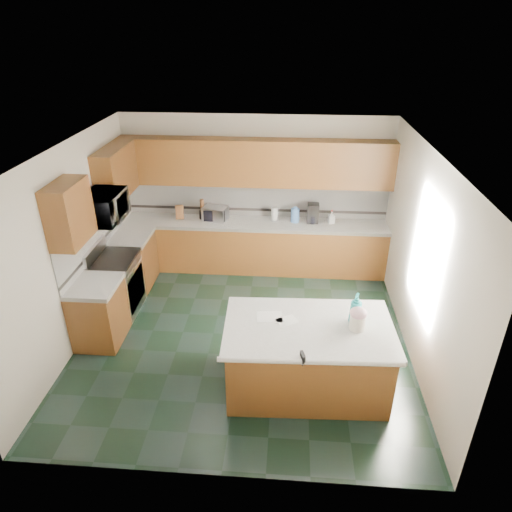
# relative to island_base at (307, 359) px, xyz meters

# --- Properties ---
(floor) EXTENTS (4.60, 4.60, 0.00)m
(floor) POSITION_rel_island_base_xyz_m (-0.87, 0.97, -0.43)
(floor) COLOR black
(floor) RESTS_ON ground
(ceiling) EXTENTS (4.60, 4.60, 0.00)m
(ceiling) POSITION_rel_island_base_xyz_m (-0.87, 0.97, 2.27)
(ceiling) COLOR white
(ceiling) RESTS_ON ground
(wall_back) EXTENTS (4.60, 0.04, 2.70)m
(wall_back) POSITION_rel_island_base_xyz_m (-0.87, 3.29, 0.92)
(wall_back) COLOR silver
(wall_back) RESTS_ON ground
(wall_front) EXTENTS (4.60, 0.04, 2.70)m
(wall_front) POSITION_rel_island_base_xyz_m (-0.87, -1.35, 0.92)
(wall_front) COLOR silver
(wall_front) RESTS_ON ground
(wall_left) EXTENTS (0.04, 4.60, 2.70)m
(wall_left) POSITION_rel_island_base_xyz_m (-3.19, 0.97, 0.92)
(wall_left) COLOR silver
(wall_left) RESTS_ON ground
(wall_right) EXTENTS (0.04, 4.60, 2.70)m
(wall_right) POSITION_rel_island_base_xyz_m (1.45, 0.97, 0.92)
(wall_right) COLOR silver
(wall_right) RESTS_ON ground
(back_base_cab) EXTENTS (4.60, 0.60, 0.86)m
(back_base_cab) POSITION_rel_island_base_xyz_m (-0.87, 2.97, 0.00)
(back_base_cab) COLOR black
(back_base_cab) RESTS_ON ground
(back_countertop) EXTENTS (4.60, 0.64, 0.06)m
(back_countertop) POSITION_rel_island_base_xyz_m (-0.87, 2.97, 0.46)
(back_countertop) COLOR white
(back_countertop) RESTS_ON back_base_cab
(back_upper_cab) EXTENTS (4.60, 0.33, 0.78)m
(back_upper_cab) POSITION_rel_island_base_xyz_m (-0.87, 3.10, 1.51)
(back_upper_cab) COLOR black
(back_upper_cab) RESTS_ON wall_back
(back_backsplash) EXTENTS (4.60, 0.02, 0.63)m
(back_backsplash) POSITION_rel_island_base_xyz_m (-0.87, 3.25, 0.81)
(back_backsplash) COLOR silver
(back_backsplash) RESTS_ON back_countertop
(back_accent_band) EXTENTS (4.60, 0.01, 0.05)m
(back_accent_band) POSITION_rel_island_base_xyz_m (-0.87, 3.25, 0.61)
(back_accent_band) COLOR black
(back_accent_band) RESTS_ON back_countertop
(left_base_cab_rear) EXTENTS (0.60, 0.82, 0.86)m
(left_base_cab_rear) POSITION_rel_island_base_xyz_m (-2.87, 2.26, 0.00)
(left_base_cab_rear) COLOR black
(left_base_cab_rear) RESTS_ON ground
(left_counter_rear) EXTENTS (0.64, 0.82, 0.06)m
(left_counter_rear) POSITION_rel_island_base_xyz_m (-2.87, 2.26, 0.46)
(left_counter_rear) COLOR white
(left_counter_rear) RESTS_ON left_base_cab_rear
(left_base_cab_front) EXTENTS (0.60, 0.72, 0.86)m
(left_base_cab_front) POSITION_rel_island_base_xyz_m (-2.87, 0.73, 0.00)
(left_base_cab_front) COLOR black
(left_base_cab_front) RESTS_ON ground
(left_counter_front) EXTENTS (0.64, 0.72, 0.06)m
(left_counter_front) POSITION_rel_island_base_xyz_m (-2.87, 0.73, 0.46)
(left_counter_front) COLOR white
(left_counter_front) RESTS_ON left_base_cab_front
(left_backsplash) EXTENTS (0.02, 2.30, 0.63)m
(left_backsplash) POSITION_rel_island_base_xyz_m (-3.16, 1.52, 0.81)
(left_backsplash) COLOR silver
(left_backsplash) RESTS_ON wall_left
(left_accent_band) EXTENTS (0.01, 2.30, 0.05)m
(left_accent_band) POSITION_rel_island_base_xyz_m (-3.15, 1.52, 0.61)
(left_accent_band) COLOR black
(left_accent_band) RESTS_ON wall_left
(left_upper_cab_rear) EXTENTS (0.33, 1.09, 0.78)m
(left_upper_cab_rear) POSITION_rel_island_base_xyz_m (-3.00, 2.39, 1.51)
(left_upper_cab_rear) COLOR black
(left_upper_cab_rear) RESTS_ON wall_left
(left_upper_cab_front) EXTENTS (0.33, 0.72, 0.78)m
(left_upper_cab_front) POSITION_rel_island_base_xyz_m (-3.00, 0.73, 1.51)
(left_upper_cab_front) COLOR black
(left_upper_cab_front) RESTS_ON wall_left
(range_body) EXTENTS (0.60, 0.76, 0.88)m
(range_body) POSITION_rel_island_base_xyz_m (-2.87, 1.47, 0.01)
(range_body) COLOR #B7B7BC
(range_body) RESTS_ON ground
(range_oven_door) EXTENTS (0.02, 0.68, 0.55)m
(range_oven_door) POSITION_rel_island_base_xyz_m (-2.58, 1.47, -0.03)
(range_oven_door) COLOR black
(range_oven_door) RESTS_ON range_body
(range_cooktop) EXTENTS (0.62, 0.78, 0.04)m
(range_cooktop) POSITION_rel_island_base_xyz_m (-2.87, 1.47, 0.47)
(range_cooktop) COLOR black
(range_cooktop) RESTS_ON range_body
(range_handle) EXTENTS (0.02, 0.66, 0.02)m
(range_handle) POSITION_rel_island_base_xyz_m (-2.55, 1.47, 0.35)
(range_handle) COLOR #B7B7BC
(range_handle) RESTS_ON range_body
(range_backguard) EXTENTS (0.06, 0.76, 0.18)m
(range_backguard) POSITION_rel_island_base_xyz_m (-3.13, 1.47, 0.59)
(range_backguard) COLOR #B7B7BC
(range_backguard) RESTS_ON range_body
(microwave) EXTENTS (0.50, 0.73, 0.41)m
(microwave) POSITION_rel_island_base_xyz_m (-2.87, 1.47, 1.30)
(microwave) COLOR #B7B7BC
(microwave) RESTS_ON wall_left
(island_base) EXTENTS (1.91, 1.14, 0.86)m
(island_base) POSITION_rel_island_base_xyz_m (0.00, 0.00, 0.00)
(island_base) COLOR black
(island_base) RESTS_ON ground
(island_top) EXTENTS (2.01, 1.24, 0.06)m
(island_top) POSITION_rel_island_base_xyz_m (0.00, 0.00, 0.46)
(island_top) COLOR white
(island_top) RESTS_ON island_base
(island_bullnose) EXTENTS (1.97, 0.13, 0.06)m
(island_bullnose) POSITION_rel_island_base_xyz_m (0.00, -0.58, 0.46)
(island_bullnose) COLOR white
(island_bullnose) RESTS_ON island_base
(treat_jar) EXTENTS (0.20, 0.20, 0.19)m
(treat_jar) POSITION_rel_island_base_xyz_m (0.54, -0.01, 0.58)
(treat_jar) COLOR white
(treat_jar) RESTS_ON island_top
(treat_jar_lid) EXTENTS (0.20, 0.20, 0.12)m
(treat_jar_lid) POSITION_rel_island_base_xyz_m (0.54, -0.01, 0.71)
(treat_jar_lid) COLOR beige
(treat_jar_lid) RESTS_ON treat_jar
(treat_jar_knob) EXTENTS (0.06, 0.02, 0.02)m
(treat_jar_knob) POSITION_rel_island_base_xyz_m (0.54, -0.01, 0.75)
(treat_jar_knob) COLOR tan
(treat_jar_knob) RESTS_ON treat_jar_lid
(treat_jar_knob_end_l) EXTENTS (0.03, 0.03, 0.03)m
(treat_jar_knob_end_l) POSITION_rel_island_base_xyz_m (0.51, -0.01, 0.75)
(treat_jar_knob_end_l) COLOR tan
(treat_jar_knob_end_l) RESTS_ON treat_jar_lid
(treat_jar_knob_end_r) EXTENTS (0.03, 0.03, 0.03)m
(treat_jar_knob_end_r) POSITION_rel_island_base_xyz_m (0.58, -0.01, 0.75)
(treat_jar_knob_end_r) COLOR tan
(treat_jar_knob_end_r) RESTS_ON treat_jar_lid
(soap_bottle_island) EXTENTS (0.20, 0.20, 0.39)m
(soap_bottle_island) POSITION_rel_island_base_xyz_m (0.53, 0.11, 0.69)
(soap_bottle_island) COLOR teal
(soap_bottle_island) RESTS_ON island_top
(paper_sheet_a) EXTENTS (0.30, 0.28, 0.00)m
(paper_sheet_a) POSITION_rel_island_base_xyz_m (-0.26, 0.09, 0.49)
(paper_sheet_a) COLOR white
(paper_sheet_a) RESTS_ON island_top
(paper_sheet_b) EXTENTS (0.33, 0.26, 0.00)m
(paper_sheet_b) POSITION_rel_island_base_xyz_m (-0.47, 0.15, 0.49)
(paper_sheet_b) COLOR white
(paper_sheet_b) RESTS_ON island_top
(clamp_body) EXTENTS (0.06, 0.12, 0.10)m
(clamp_body) POSITION_rel_island_base_xyz_m (-0.08, -0.56, 0.50)
(clamp_body) COLOR black
(clamp_body) RESTS_ON island_top
(clamp_handle) EXTENTS (0.02, 0.08, 0.02)m
(clamp_handle) POSITION_rel_island_base_xyz_m (-0.08, -0.63, 0.48)
(clamp_handle) COLOR black
(clamp_handle) RESTS_ON island_top
(knife_block) EXTENTS (0.17, 0.21, 0.27)m
(knife_block) POSITION_rel_island_base_xyz_m (-2.20, 3.02, 0.61)
(knife_block) COLOR #472814
(knife_block) RESTS_ON back_countertop
(utensil_crock) EXTENTS (0.12, 0.12, 0.15)m
(utensil_crock) POSITION_rel_island_base_xyz_m (-1.80, 3.05, 0.56)
(utensil_crock) COLOR black
(utensil_crock) RESTS_ON back_countertop
(utensil_bundle) EXTENTS (0.07, 0.07, 0.22)m
(utensil_bundle) POSITION_rel_island_base_xyz_m (-1.80, 3.05, 0.74)
(utensil_bundle) COLOR #472814
(utensil_bundle) RESTS_ON utensil_crock
(toaster_oven) EXTENTS (0.47, 0.38, 0.24)m
(toaster_oven) POSITION_rel_island_base_xyz_m (-1.57, 3.02, 0.61)
(toaster_oven) COLOR #B7B7BC
(toaster_oven) RESTS_ON back_countertop
(toaster_oven_door) EXTENTS (0.37, 0.01, 0.20)m
(toaster_oven_door) POSITION_rel_island_base_xyz_m (-1.57, 2.88, 0.61)
(toaster_oven_door) COLOR black
(toaster_oven_door) RESTS_ON toaster_oven
(paper_towel) EXTENTS (0.11, 0.11, 0.24)m
(paper_towel) POSITION_rel_island_base_xyz_m (-0.53, 3.07, 0.61)
(paper_towel) COLOR white
(paper_towel) RESTS_ON back_countertop
(paper_towel_base) EXTENTS (0.16, 0.16, 0.01)m
(paper_towel_base) POSITION_rel_island_base_xyz_m (-0.53, 3.07, 0.50)
(paper_towel_base) COLOR #B7B7BC
(paper_towel_base) RESTS_ON back_countertop
(water_jug) EXTENTS (0.15, 0.15, 0.24)m
(water_jug) POSITION_rel_island_base_xyz_m (-0.17, 3.03, 0.61)
(water_jug) COLOR #5589D5
(water_jug) RESTS_ON back_countertop
(water_jug_neck) EXTENTS (0.07, 0.07, 0.03)m
(water_jug_neck) POSITION_rel_island_base_xyz_m (-0.17, 3.03, 0.75)
(water_jug_neck) COLOR #5589D5
(water_jug_neck) RESTS_ON water_jug
(coffee_maker) EXTENTS (0.20, 0.22, 0.33)m
(coffee_maker) POSITION_rel_island_base_xyz_m (0.14, 3.05, 0.66)
(coffee_maker) COLOR black
(coffee_maker) RESTS_ON back_countertop
(coffee_carafe) EXTENTS (0.14, 0.14, 0.14)m
(coffee_carafe) POSITION_rel_island_base_xyz_m (0.14, 3.00, 0.56)
(coffee_carafe) COLOR black
(coffee_carafe) RESTS_ON back_countertop
(soap_bottle_back) EXTENTS (0.12, 0.12, 0.22)m
(soap_bottle_back) POSITION_rel_island_base_xyz_m (0.46, 3.02, 0.60)
(soap_bottle_back) COLOR white
(soap_bottle_back) RESTS_ON back_countertop
(soap_back_cap) EXTENTS (0.02, 0.02, 0.03)m
(soap_back_cap) POSITION_rel_island_base_xyz_m (0.46, 3.02, 0.72)
(soap_back_cap) COLOR red
(soap_back_cap) RESTS_ON soap_bottle_back
(window_light_proxy) EXTENTS (0.02, 1.40, 1.10)m
(window_light_proxy) POSITION_rel_island_base_xyz_m (1.42, 0.77, 1.07)
(window_light_proxy) COLOR white
(window_light_proxy) RESTS_ON wall_right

